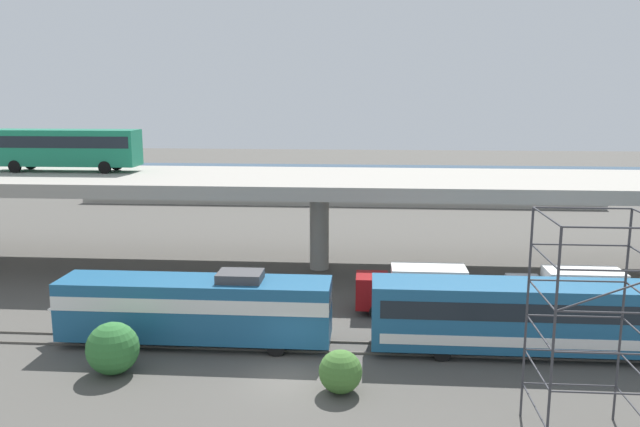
% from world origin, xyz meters
% --- Properties ---
extents(ground_plane, '(260.00, 260.00, 0.00)m').
position_xyz_m(ground_plane, '(0.00, 0.00, 0.00)').
color(ground_plane, '#4C4944').
extents(rail_strip_near, '(110.00, 0.12, 0.12)m').
position_xyz_m(rail_strip_near, '(0.00, 3.27, 0.06)').
color(rail_strip_near, '#59544C').
rests_on(rail_strip_near, ground_plane).
extents(rail_strip_far, '(110.00, 0.12, 0.12)m').
position_xyz_m(rail_strip_far, '(0.00, 4.73, 0.06)').
color(rail_strip_far, '#59544C').
rests_on(rail_strip_far, ground_plane).
extents(train_locomotive, '(15.86, 3.04, 4.18)m').
position_xyz_m(train_locomotive, '(-6.32, 4.00, 2.19)').
color(train_locomotive, '#1E5984').
rests_on(train_locomotive, ground_plane).
extents(train_coach_lead, '(20.82, 3.04, 3.86)m').
position_xyz_m(train_coach_lead, '(14.47, 4.00, 2.17)').
color(train_coach_lead, '#1E5984').
rests_on(train_coach_lead, ground_plane).
extents(highway_overpass, '(96.00, 12.24, 7.37)m').
position_xyz_m(highway_overpass, '(0.00, 20.00, 6.74)').
color(highway_overpass, '#9E998E').
rests_on(highway_overpass, ground_plane).
extents(transit_bus_on_overpass, '(12.00, 2.68, 3.40)m').
position_xyz_m(transit_bus_on_overpass, '(-20.82, 21.43, 9.43)').
color(transit_bus_on_overpass, '#197A56').
rests_on(transit_bus_on_overpass, highway_overpass).
extents(service_truck_west, '(6.80, 2.46, 3.04)m').
position_xyz_m(service_truck_west, '(6.72, 9.94, 1.64)').
color(service_truck_west, maroon).
rests_on(service_truck_west, ground_plane).
extents(service_truck_east, '(6.80, 2.46, 3.04)m').
position_xyz_m(service_truck_east, '(16.12, 9.94, 1.64)').
color(service_truck_east, '#B7B7BC').
rests_on(service_truck_east, ground_plane).
extents(scaffolding_tower, '(3.95, 3.95, 9.18)m').
position_xyz_m(scaffolding_tower, '(12.36, -4.88, 4.92)').
color(scaffolding_tower, '#38383D').
rests_on(scaffolding_tower, ground_plane).
extents(pier_parking_lot, '(64.38, 13.62, 1.60)m').
position_xyz_m(pier_parking_lot, '(0.00, 55.00, 0.80)').
color(pier_parking_lot, '#9E998E').
rests_on(pier_parking_lot, ground_plane).
extents(parked_car_0, '(4.51, 1.92, 1.50)m').
position_xyz_m(parked_car_0, '(3.28, 56.97, 2.38)').
color(parked_car_0, black).
rests_on(parked_car_0, pier_parking_lot).
extents(parked_car_1, '(4.33, 1.86, 1.50)m').
position_xyz_m(parked_car_1, '(22.56, 53.69, 2.38)').
color(parked_car_1, '#B7B7BC').
rests_on(parked_car_1, pier_parking_lot).
extents(parked_car_2, '(4.59, 1.94, 1.50)m').
position_xyz_m(parked_car_2, '(-27.09, 54.62, 2.38)').
color(parked_car_2, '#9E998C').
rests_on(parked_car_2, pier_parking_lot).
extents(parked_car_3, '(4.59, 1.92, 1.50)m').
position_xyz_m(parked_car_3, '(-5.86, 57.42, 2.38)').
color(parked_car_3, '#515459').
rests_on(parked_car_3, pier_parking_lot).
extents(parked_car_4, '(4.34, 1.83, 1.50)m').
position_xyz_m(parked_car_4, '(7.26, 51.82, 2.37)').
color(parked_car_4, '#0C4C26').
rests_on(parked_car_4, pier_parking_lot).
extents(harbor_water, '(140.00, 36.00, 0.01)m').
position_xyz_m(harbor_water, '(0.00, 78.00, 0.00)').
color(harbor_water, navy).
rests_on(harbor_water, ground_plane).
extents(shrub_left, '(2.59, 2.59, 2.59)m').
position_xyz_m(shrub_left, '(-8.66, -0.00, 1.30)').
color(shrub_left, '#317234').
rests_on(shrub_left, ground_plane).
extents(shrub_right, '(2.02, 2.02, 2.02)m').
position_xyz_m(shrub_right, '(2.62, -1.21, 1.01)').
color(shrub_right, '#437531').
rests_on(shrub_right, ground_plane).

